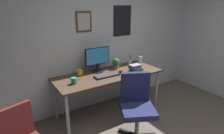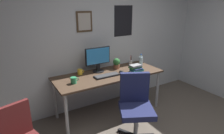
# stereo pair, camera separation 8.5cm
# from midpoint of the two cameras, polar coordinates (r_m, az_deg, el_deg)

# --- Properties ---
(wall_back) EXTENTS (4.40, 0.10, 2.60)m
(wall_back) POSITION_cam_midpoint_polar(r_m,az_deg,el_deg) (3.58, -1.01, 9.13)
(wall_back) COLOR silver
(wall_back) RESTS_ON ground_plane
(desk) EXTENTS (1.86, 0.71, 0.74)m
(desk) POSITION_cam_midpoint_polar(r_m,az_deg,el_deg) (3.29, -0.16, -3.18)
(desk) COLOR #4C3828
(desk) RESTS_ON ground_plane
(office_chair) EXTENTS (0.62, 0.62, 0.95)m
(office_chair) POSITION_cam_midpoint_polar(r_m,az_deg,el_deg) (2.80, 7.93, -10.70)
(office_chair) COLOR #1E234C
(office_chair) RESTS_ON ground_plane
(monitor) EXTENTS (0.46, 0.20, 0.43)m
(monitor) POSITION_cam_midpoint_polar(r_m,az_deg,el_deg) (3.30, -3.49, 2.58)
(monitor) COLOR black
(monitor) RESTS_ON desk
(keyboard) EXTENTS (0.43, 0.15, 0.03)m
(keyboard) POSITION_cam_midpoint_polar(r_m,az_deg,el_deg) (3.15, -0.78, -2.56)
(keyboard) COLOR black
(keyboard) RESTS_ON desk
(computer_mouse) EXTENTS (0.06, 0.11, 0.04)m
(computer_mouse) POSITION_cam_midpoint_polar(r_m,az_deg,el_deg) (3.31, 3.59, -1.43)
(computer_mouse) COLOR black
(computer_mouse) RESTS_ON desk
(water_bottle) EXTENTS (0.07, 0.07, 0.25)m
(water_bottle) POSITION_cam_midpoint_polar(r_m,az_deg,el_deg) (3.62, 9.26, 1.57)
(water_bottle) COLOR silver
(water_bottle) RESTS_ON desk
(coffee_mug_near) EXTENTS (0.13, 0.09, 0.10)m
(coffee_mug_near) POSITION_cam_midpoint_polar(r_m,az_deg,el_deg) (2.91, -10.53, -3.92)
(coffee_mug_near) COLOR #2D8C59
(coffee_mug_near) RESTS_ON desk
(coffee_mug_far) EXTENTS (0.12, 0.08, 0.09)m
(coffee_mug_far) POSITION_cam_midpoint_polar(r_m,az_deg,el_deg) (3.25, -8.79, -1.45)
(coffee_mug_far) COLOR yellow
(coffee_mug_far) RESTS_ON desk
(potted_plant) EXTENTS (0.13, 0.13, 0.19)m
(potted_plant) POSITION_cam_midpoint_polar(r_m,az_deg,el_deg) (3.49, 2.04, 1.16)
(potted_plant) COLOR brown
(potted_plant) RESTS_ON desk
(pen_cup) EXTENTS (0.07, 0.07, 0.20)m
(pen_cup) POSITION_cam_midpoint_polar(r_m,az_deg,el_deg) (3.73, 6.20, 1.44)
(pen_cup) COLOR #9EA0A5
(pen_cup) RESTS_ON desk
(book_stack_left) EXTENTS (0.23, 0.17, 0.13)m
(book_stack_left) POSITION_cam_midpoint_polar(r_m,az_deg,el_deg) (3.35, 7.87, -0.48)
(book_stack_left) COLOR silver
(book_stack_left) RESTS_ON desk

